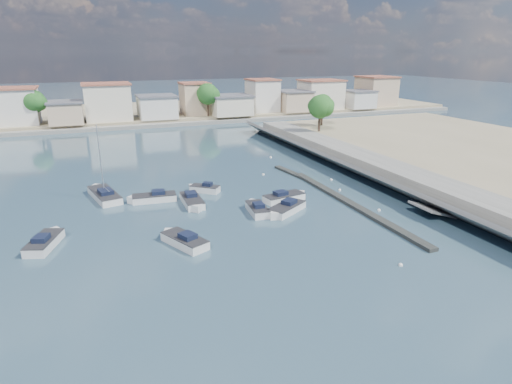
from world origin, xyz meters
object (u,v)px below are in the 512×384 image
(motorboat_e, at_px, (46,242))
(motorboat_f, at_px, (204,189))
(motorboat_b, at_px, (257,209))
(motorboat_g, at_px, (193,202))
(motorboat_d, at_px, (285,210))
(sailboat, at_px, (104,194))
(motorboat_a, at_px, (183,240))
(motorboat_c, at_px, (152,198))
(motorboat_h, at_px, (286,197))

(motorboat_e, distance_m, motorboat_f, 19.76)
(motorboat_b, relative_size, motorboat_g, 0.84)
(motorboat_e, relative_size, motorboat_g, 0.93)
(motorboat_d, relative_size, motorboat_g, 0.92)
(motorboat_f, bearing_deg, motorboat_b, -68.44)
(motorboat_d, xyz_separation_m, sailboat, (-17.95, 12.44, 0.03))
(motorboat_d, relative_size, sailboat, 0.58)
(motorboat_a, height_order, sailboat, sailboat)
(motorboat_c, height_order, motorboat_d, same)
(sailboat, bearing_deg, motorboat_h, -24.17)
(motorboat_b, distance_m, motorboat_c, 12.67)
(motorboat_c, bearing_deg, motorboat_d, -35.21)
(motorboat_g, distance_m, motorboat_h, 10.78)
(motorboat_f, height_order, sailboat, sailboat)
(motorboat_d, distance_m, motorboat_e, 23.45)
(motorboat_c, bearing_deg, motorboat_g, -35.67)
(motorboat_c, height_order, motorboat_h, same)
(motorboat_h, distance_m, sailboat, 21.60)
(motorboat_f, bearing_deg, motorboat_g, -119.93)
(motorboat_d, xyz_separation_m, motorboat_f, (-6.33, 10.25, 0.00))
(motorboat_e, distance_m, sailboat, 13.25)
(motorboat_c, bearing_deg, motorboat_f, 10.64)
(motorboat_c, height_order, motorboat_f, same)
(motorboat_a, height_order, motorboat_c, same)
(motorboat_d, xyz_separation_m, motorboat_g, (-8.72, 6.10, 0.00))
(motorboat_e, height_order, motorboat_f, same)
(motorboat_g, bearing_deg, motorboat_d, -34.99)
(motorboat_c, height_order, motorboat_e, same)
(motorboat_f, bearing_deg, sailboat, 169.36)
(motorboat_h, bearing_deg, motorboat_f, 140.52)
(motorboat_h, bearing_deg, motorboat_a, -151.71)
(motorboat_a, distance_m, motorboat_g, 10.40)
(motorboat_a, xyz_separation_m, motorboat_d, (11.94, 3.79, -0.00))
(motorboat_d, relative_size, motorboat_e, 0.98)
(motorboat_b, xyz_separation_m, motorboat_e, (-20.67, -0.90, 0.00))
(motorboat_f, height_order, motorboat_h, same)
(motorboat_d, height_order, motorboat_f, same)
(motorboat_b, height_order, motorboat_g, same)
(motorboat_a, bearing_deg, motorboat_f, 68.21)
(motorboat_h, bearing_deg, sailboat, 155.83)
(motorboat_b, bearing_deg, motorboat_a, -151.06)
(motorboat_g, bearing_deg, motorboat_b, -39.10)
(motorboat_b, distance_m, motorboat_f, 9.65)
(motorboat_a, bearing_deg, sailboat, 110.32)
(motorboat_h, relative_size, sailboat, 0.61)
(motorboat_d, bearing_deg, motorboat_h, 63.85)
(motorboat_d, bearing_deg, motorboat_c, 144.79)
(motorboat_b, bearing_deg, motorboat_c, 142.26)
(motorboat_f, distance_m, motorboat_g, 4.79)
(motorboat_c, distance_m, sailboat, 6.17)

